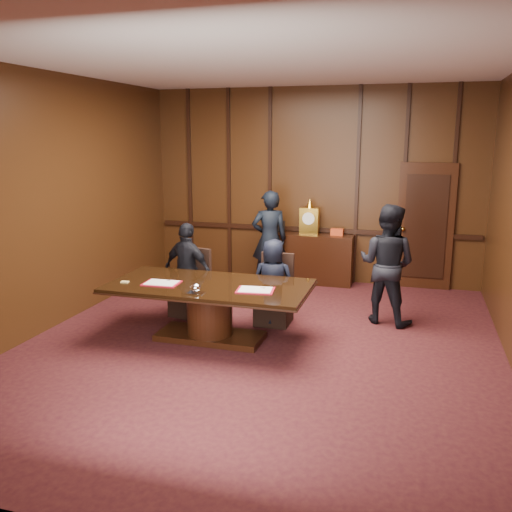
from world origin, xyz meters
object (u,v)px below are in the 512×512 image
Objects in this scene: conference_table at (210,302)px; signatory_left at (188,270)px; signatory_right at (273,282)px; witness_left at (269,239)px; witness_right at (387,264)px; sideboard at (309,256)px.

conference_table is 1.05m from signatory_left.
signatory_left is 1.14× the size of signatory_right.
signatory_left is 1.30m from signatory_right.
witness_left reaches higher than witness_right.
witness_left is at bearing -14.30° from witness_right.
sideboard is at bearing -103.88° from signatory_left.
signatory_left is at bearing -4.15° from signatory_right.
witness_left is at bearing 88.23° from conference_table.
signatory_right is 0.72× the size of witness_right.
conference_table is (-0.70, -3.19, 0.02)m from sideboard.
sideboard is 0.61× the size of conference_table.
sideboard reaches higher than signatory_left.
witness_left is at bearing -142.09° from sideboard.
conference_table is 1.52× the size of witness_left.
signatory_left is 0.82× the size of witness_right.
signatory_left is 2.89m from witness_right.
conference_table is 2.59m from witness_right.
signatory_right is at bearing -164.40° from signatory_left.
conference_table is 1.04m from signatory_right.
witness_left is at bearing -95.43° from signatory_left.
sideboard is at bearing -95.36° from signatory_right.
conference_table is at bearing 144.69° from signatory_left.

